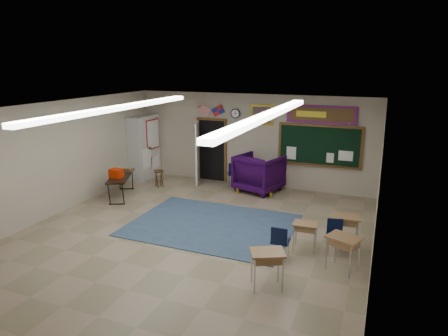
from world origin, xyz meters
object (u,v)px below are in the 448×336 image
at_px(student_desk_front_left, 305,235).
at_px(folding_table, 121,185).
at_px(student_desk_front_right, 345,229).
at_px(wooden_stool, 159,178).
at_px(wingback_armchair, 259,173).

xyz_separation_m(student_desk_front_left, folding_table, (-5.86, 1.48, 0.02)).
xyz_separation_m(student_desk_front_right, folding_table, (-6.64, 0.96, -0.03)).
relative_size(folding_table, wooden_stool, 3.12).
bearing_deg(folding_table, wooden_stool, 42.93).
bearing_deg(wingback_armchair, student_desk_front_right, 150.20).
relative_size(student_desk_front_left, student_desk_front_right, 0.87).
distance_m(student_desk_front_right, wooden_stool, 6.50).
relative_size(student_desk_front_right, wooden_stool, 1.32).
bearing_deg(wooden_stool, student_desk_front_left, -27.52).
xyz_separation_m(wingback_armchair, student_desk_front_left, (2.16, -3.60, -0.24)).
relative_size(wingback_armchair, student_desk_front_left, 2.07).
bearing_deg(wingback_armchair, student_desk_front_left, 137.44).
bearing_deg(folding_table, student_desk_front_right, -32.38).
bearing_deg(student_desk_front_right, wooden_stool, 153.19).
height_order(folding_table, wooden_stool, folding_table).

